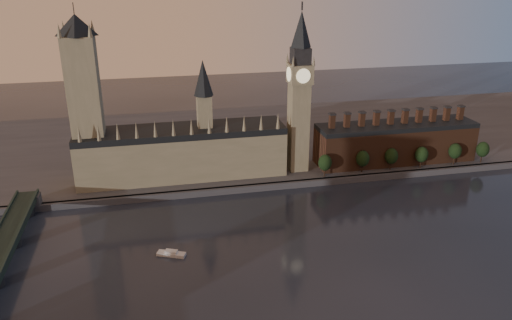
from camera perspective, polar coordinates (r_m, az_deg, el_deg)
The scene contains 13 objects.
ground at distance 241.79m, azimuth 9.99°, elevation -11.77°, with size 900.00×900.00×0.00m, color black.
north_bank at distance 394.80m, azimuth 0.46°, elevation 2.28°, with size 900.00×182.00×4.00m.
palace_of_westminster at distance 320.54m, azimuth -8.31°, elevation 1.18°, with size 130.00×30.30×74.00m.
victoria_tower at distance 311.62m, azimuth -18.99°, elevation 6.87°, with size 24.00×24.00×108.00m.
big_ben at distance 318.76m, azimuth 4.98°, elevation 7.83°, with size 15.00×15.00×107.00m.
chimney_block at distance 356.01m, azimuth 15.62°, elevation 2.01°, with size 110.00×25.00×37.00m.
embankment_tree_0 at distance 321.22m, azimuth 7.89°, elevation -0.30°, with size 8.60×8.60×14.88m.
embankment_tree_1 at distance 332.28m, azimuth 12.10°, elevation 0.16°, with size 8.60×8.60×14.88m.
embankment_tree_2 at distance 341.08m, azimuth 15.21°, elevation 0.43°, with size 8.60×8.60×14.88m.
embankment_tree_3 at distance 349.87m, azimuth 18.41°, elevation 0.60°, with size 8.60×8.60×14.88m.
embankment_tree_4 at distance 364.26m, azimuth 21.80°, elevation 0.96°, with size 8.60×8.60×14.88m.
embankment_tree_5 at distance 374.98m, azimuth 24.49°, elevation 1.11°, with size 8.60×8.60×14.88m.
river_boat at distance 248.35m, azimuth -9.65°, elevation -10.49°, with size 14.24×9.07×2.76m.
Camera 1 is at (-82.52, -185.96, 130.66)m, focal length 35.00 mm.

